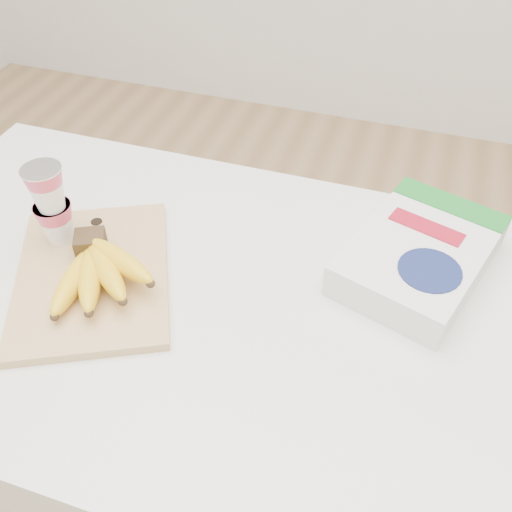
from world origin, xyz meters
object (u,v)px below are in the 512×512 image
Objects in this scene: yogurt_stack at (51,203)px; cereal_box at (419,255)px; table at (188,417)px; cutting_board at (93,275)px; bananas at (97,270)px.

yogurt_stack reaches higher than cereal_box.
cereal_box is (0.58, 0.14, -0.06)m from yogurt_stack.
cereal_box is at bearing 23.74° from table.
cereal_box reaches higher than cutting_board.
cereal_box is (0.47, 0.20, -0.01)m from bananas.
cutting_board is at bearing -141.40° from cereal_box.
yogurt_stack is at bearing -148.98° from cereal_box.
yogurt_stack reaches higher than table.
yogurt_stack is at bearing 148.61° from bananas.
cutting_board is at bearing -31.04° from yogurt_stack.
table is 3.27× the size of cutting_board.
table is at bearing -15.41° from cutting_board.
bananas reaches higher than cutting_board.
bananas is 0.51m from cereal_box.
bananas is at bearing -138.93° from cereal_box.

